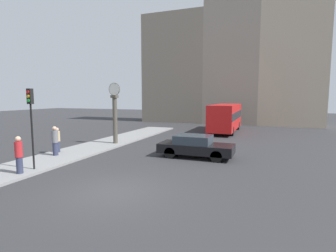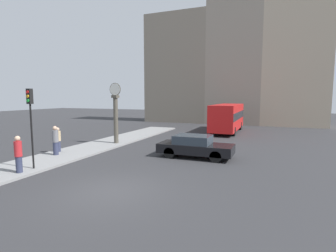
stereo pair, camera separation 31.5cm
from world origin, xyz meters
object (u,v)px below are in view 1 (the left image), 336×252
(pedestrian_red_top, at_px, (19,155))
(pedestrian_tan_coat, at_px, (57,140))
(bus_distant, at_px, (225,116))
(sedan_car, at_px, (195,146))
(street_clock, at_px, (115,114))
(traffic_light_near, at_px, (31,112))
(pedestrian_grey_jacket, at_px, (55,141))

(pedestrian_red_top, xyz_separation_m, pedestrian_tan_coat, (-1.93, 4.45, -0.10))
(bus_distant, bearing_deg, pedestrian_red_top, -109.26)
(sedan_car, xyz_separation_m, street_clock, (-7.02, 1.94, 1.71))
(traffic_light_near, bearing_deg, street_clock, 91.40)
(traffic_light_near, height_order, street_clock, street_clock)
(sedan_car, distance_m, street_clock, 7.48)
(pedestrian_tan_coat, xyz_separation_m, pedestrian_grey_jacket, (0.59, -0.80, 0.11))
(pedestrian_tan_coat, bearing_deg, street_clock, 67.73)
(bus_distant, bearing_deg, pedestrian_grey_jacket, -117.30)
(bus_distant, bearing_deg, sedan_car, -89.68)
(pedestrian_red_top, height_order, pedestrian_grey_jacket, pedestrian_grey_jacket)
(sedan_car, height_order, bus_distant, bus_distant)
(pedestrian_grey_jacket, bearing_deg, traffic_light_near, -64.54)
(sedan_car, distance_m, pedestrian_grey_jacket, 8.76)
(sedan_car, xyz_separation_m, pedestrian_tan_coat, (-8.76, -2.32, 0.22))
(street_clock, relative_size, pedestrian_red_top, 2.63)
(sedan_car, height_order, pedestrian_grey_jacket, pedestrian_grey_jacket)
(sedan_car, height_order, pedestrian_red_top, pedestrian_red_top)
(pedestrian_red_top, distance_m, pedestrian_grey_jacket, 3.88)
(street_clock, xyz_separation_m, pedestrian_tan_coat, (-1.75, -4.27, -1.48))
(traffic_light_near, bearing_deg, bus_distant, 69.99)
(pedestrian_tan_coat, relative_size, pedestrian_grey_jacket, 0.89)
(traffic_light_near, height_order, pedestrian_red_top, traffic_light_near)
(street_clock, xyz_separation_m, pedestrian_red_top, (0.19, -8.71, -1.38))
(street_clock, height_order, pedestrian_tan_coat, street_clock)
(sedan_car, relative_size, pedestrian_red_top, 2.57)
(bus_distant, height_order, pedestrian_tan_coat, bus_distant)
(sedan_car, xyz_separation_m, bus_distant, (-0.07, 12.57, 0.96))
(bus_distant, xyz_separation_m, pedestrian_grey_jacket, (-8.10, -15.70, -0.63))
(pedestrian_red_top, xyz_separation_m, pedestrian_grey_jacket, (-1.34, 3.64, 0.01))
(traffic_light_near, bearing_deg, pedestrian_grey_jacket, 115.46)
(sedan_car, bearing_deg, street_clock, 164.53)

